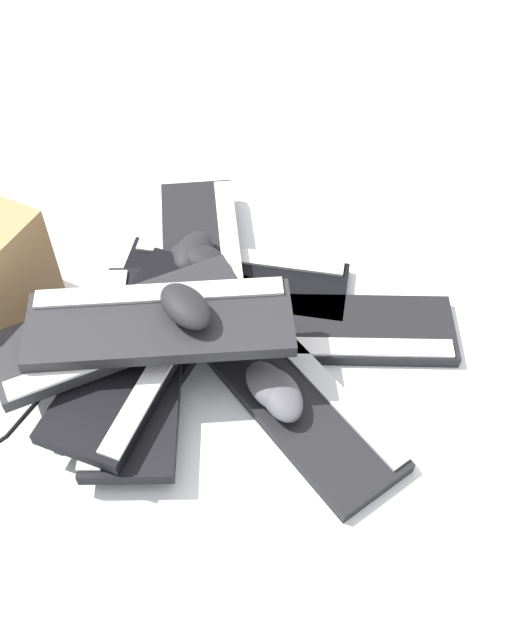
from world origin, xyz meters
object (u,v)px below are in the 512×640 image
at_px(keyboard_7, 123,329).
at_px(mouse_0, 198,257).
at_px(keyboard_4, 136,364).
at_px(mouse_1, 193,251).
at_px(keyboard_6, 140,349).
at_px(mouse_4, 23,303).
at_px(keyboard_2, 157,346).
at_px(mouse_3, 186,306).
at_px(mouse_5, 270,386).
at_px(keyboard_3, 295,397).
at_px(keyboard_0, 335,329).
at_px(keyboard_8, 160,322).
at_px(keyboard_1, 234,280).
at_px(mouse_2, 281,395).
at_px(keyboard_5, 204,259).

height_order(keyboard_7, mouse_0, keyboard_7).
height_order(keyboard_4, mouse_1, mouse_1).
bearing_deg(keyboard_6, mouse_4, 138.59).
height_order(keyboard_2, keyboard_7, keyboard_7).
xyz_separation_m(keyboard_2, mouse_0, (0.10, 0.15, 0.07)).
distance_m(mouse_3, mouse_5, 0.20).
bearing_deg(mouse_4, keyboard_4, -142.87).
height_order(keyboard_3, mouse_4, mouse_4).
distance_m(keyboard_6, mouse_3, 0.13).
height_order(keyboard_0, mouse_5, mouse_5).
distance_m(keyboard_8, mouse_1, 0.23).
bearing_deg(keyboard_4, keyboard_7, 109.52).
bearing_deg(mouse_3, keyboard_8, 57.62).
height_order(keyboard_1, mouse_1, mouse_1).
bearing_deg(mouse_5, mouse_2, -165.30).
bearing_deg(keyboard_1, mouse_2, -84.41).
distance_m(keyboard_4, mouse_1, 0.26).
xyz_separation_m(keyboard_2, mouse_1, (0.09, 0.16, 0.07)).
bearing_deg(keyboard_7, keyboard_5, 50.62).
xyz_separation_m(keyboard_1, keyboard_6, (-0.19, -0.18, 0.06)).
distance_m(keyboard_0, keyboard_8, 0.34).
relative_size(keyboard_4, mouse_5, 4.17).
distance_m(keyboard_0, keyboard_1, 0.23).
bearing_deg(mouse_4, mouse_2, -133.90).
bearing_deg(mouse_0, keyboard_6, -89.73).
relative_size(keyboard_3, mouse_2, 4.19).
distance_m(keyboard_4, keyboard_7, 0.07).
distance_m(keyboard_7, mouse_1, 0.23).
bearing_deg(keyboard_3, mouse_5, 172.27).
xyz_separation_m(keyboard_0, keyboard_1, (-0.16, 0.16, 0.00)).
xyz_separation_m(keyboard_4, mouse_3, (0.10, 0.01, 0.13)).
relative_size(mouse_2, mouse_5, 1.00).
bearing_deg(mouse_4, mouse_5, -133.00).
bearing_deg(keyboard_1, mouse_3, -120.08).
bearing_deg(keyboard_3, mouse_3, 147.59).
height_order(keyboard_0, keyboard_4, keyboard_4).
bearing_deg(keyboard_0, mouse_3, -173.83).
bearing_deg(keyboard_6, keyboard_0, 4.43).
distance_m(mouse_0, mouse_2, 0.33).
xyz_separation_m(keyboard_5, keyboard_7, (-0.16, -0.20, 0.06)).
bearing_deg(keyboard_1, mouse_1, 160.08).
bearing_deg(keyboard_8, mouse_1, 69.55).
bearing_deg(mouse_4, keyboard_8, -134.77).
xyz_separation_m(keyboard_3, mouse_4, (-0.47, 0.30, 0.01)).
bearing_deg(keyboard_7, mouse_0, 48.38).
relative_size(keyboard_1, keyboard_7, 1.00).
height_order(keyboard_1, mouse_0, mouse_0).
bearing_deg(mouse_5, mouse_0, -6.30).
xyz_separation_m(keyboard_4, mouse_0, (0.14, 0.20, 0.04)).
xyz_separation_m(keyboard_4, mouse_5, (0.22, -0.09, 0.01)).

